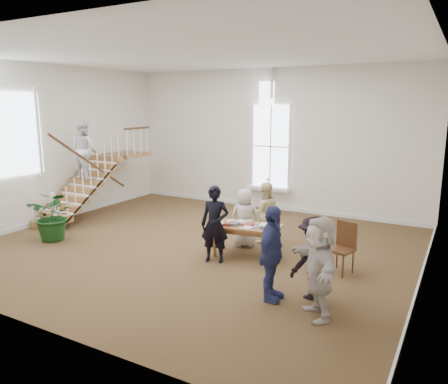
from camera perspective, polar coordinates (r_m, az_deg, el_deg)
The scene contains 12 objects.
ground at distance 10.70m, azimuth -3.61°, elevation -7.08°, with size 10.00×10.00×0.00m, color #4C361D.
room_shell at distance 14.35m, azimuth 5.90°, elevation -0.64°, with size 10.49×10.00×10.00m.
staircase at distance 13.65m, azimuth -17.49°, elevation 3.45°, with size 1.10×4.10×2.92m.
library_table at distance 9.86m, azimuth 2.95°, elevation -4.80°, with size 1.64×1.01×0.78m.
police_officer at distance 9.46m, azimuth -1.20°, elevation -4.24°, with size 0.61×0.40×1.68m, color black.
elderly_woman at distance 10.51m, azimuth 2.73°, elevation -3.37°, with size 0.70×0.45×1.42m, color beige.
person_yellow at distance 10.81m, azimuth 5.34°, elevation -2.71°, with size 0.74×0.58×1.52m, color #F7E29A.
woman_cluster_a at distance 7.67m, azimuth 6.23°, elevation -8.04°, with size 1.00×0.41×1.70m, color navy.
woman_cluster_b at distance 7.91m, azimuth 11.56°, elevation -8.39°, with size 0.96×0.55×1.49m, color black.
woman_cluster_c at distance 7.21m, azimuth 12.28°, elevation -9.60°, with size 1.56×0.50×1.68m, color silver.
floor_plant at distance 11.78m, azimuth -21.35°, elevation -2.87°, with size 1.16×1.00×1.29m, color #133B12.
side_chair at distance 9.26m, azimuth 15.30°, elevation -6.59°, with size 0.58×0.58×1.06m.
Camera 1 is at (5.52, -8.51, 3.41)m, focal length 35.00 mm.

